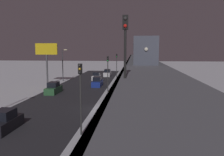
{
  "coord_description": "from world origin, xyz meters",
  "views": [
    {
      "loc": [
        -4.83,
        28.18,
        7.63
      ],
      "look_at": [
        0.03,
        -22.36,
        1.21
      ],
      "focal_mm": 36.51,
      "sensor_mm": 36.0,
      "label": 1
    }
  ],
  "objects_px": {
    "sedan_white": "(96,77)",
    "commercial_billboard": "(47,53)",
    "subway_train": "(140,50)",
    "sedan_white_3": "(107,73)",
    "traffic_light_far": "(117,62)",
    "traffic_light_mid": "(108,69)",
    "sedan_blue": "(97,82)",
    "rail_signal": "(125,36)",
    "sedan_green": "(54,89)",
    "sedan_black": "(5,122)",
    "traffic_light_near": "(80,89)"
  },
  "relations": [
    {
      "from": "sedan_white",
      "to": "traffic_light_mid",
      "type": "relative_size",
      "value": 0.66
    },
    {
      "from": "subway_train",
      "to": "traffic_light_far",
      "type": "height_order",
      "value": "subway_train"
    },
    {
      "from": "traffic_light_near",
      "to": "traffic_light_far",
      "type": "distance_m",
      "value": 42.03
    },
    {
      "from": "traffic_light_far",
      "to": "commercial_billboard",
      "type": "height_order",
      "value": "commercial_billboard"
    },
    {
      "from": "sedan_blue",
      "to": "commercial_billboard",
      "type": "bearing_deg",
      "value": 173.81
    },
    {
      "from": "sedan_white",
      "to": "sedan_white_3",
      "type": "height_order",
      "value": "same"
    },
    {
      "from": "sedan_blue",
      "to": "sedan_white",
      "type": "bearing_deg",
      "value": 100.31
    },
    {
      "from": "sedan_white",
      "to": "sedan_black",
      "type": "xyz_separation_m",
      "value": [
        2.8,
        36.43,
        0.01
      ]
    },
    {
      "from": "sedan_blue",
      "to": "sedan_white_3",
      "type": "xyz_separation_m",
      "value": [
        0.0,
        -18.04,
        0.0
      ]
    },
    {
      "from": "subway_train",
      "to": "sedan_white_3",
      "type": "bearing_deg",
      "value": -48.91
    },
    {
      "from": "sedan_green",
      "to": "sedan_blue",
      "type": "bearing_deg",
      "value": -127.72
    },
    {
      "from": "sedan_green",
      "to": "sedan_white_3",
      "type": "height_order",
      "value": "same"
    },
    {
      "from": "subway_train",
      "to": "sedan_blue",
      "type": "bearing_deg",
      "value": 41.21
    },
    {
      "from": "traffic_light_near",
      "to": "commercial_billboard",
      "type": "distance_m",
      "value": 31.66
    },
    {
      "from": "sedan_white",
      "to": "sedan_blue",
      "type": "height_order",
      "value": "same"
    },
    {
      "from": "sedan_blue",
      "to": "sedan_black",
      "type": "height_order",
      "value": "same"
    },
    {
      "from": "sedan_white",
      "to": "commercial_billboard",
      "type": "height_order",
      "value": "commercial_billboard"
    },
    {
      "from": "sedan_blue",
      "to": "traffic_light_far",
      "type": "bearing_deg",
      "value": 79.07
    },
    {
      "from": "sedan_white_3",
      "to": "commercial_billboard",
      "type": "xyz_separation_m",
      "value": [
        11.17,
        16.82,
        6.03
      ]
    },
    {
      "from": "rail_signal",
      "to": "sedan_white_3",
      "type": "relative_size",
      "value": 0.86
    },
    {
      "from": "sedan_green",
      "to": "sedan_white_3",
      "type": "relative_size",
      "value": 0.97
    },
    {
      "from": "commercial_billboard",
      "to": "sedan_black",
      "type": "bearing_deg",
      "value": 103.33
    },
    {
      "from": "traffic_light_mid",
      "to": "traffic_light_far",
      "type": "relative_size",
      "value": 1.0
    },
    {
      "from": "subway_train",
      "to": "sedan_green",
      "type": "height_order",
      "value": "subway_train"
    },
    {
      "from": "rail_signal",
      "to": "sedan_white_3",
      "type": "distance_m",
      "value": 50.77
    },
    {
      "from": "sedan_white_3",
      "to": "traffic_light_mid",
      "type": "relative_size",
      "value": 0.73
    },
    {
      "from": "sedan_blue",
      "to": "traffic_light_far",
      "type": "height_order",
      "value": "traffic_light_far"
    },
    {
      "from": "sedan_black",
      "to": "traffic_light_near",
      "type": "bearing_deg",
      "value": 176.34
    },
    {
      "from": "sedan_white_3",
      "to": "traffic_light_mid",
      "type": "xyz_separation_m",
      "value": [
        -2.9,
        24.04,
        3.4
      ]
    },
    {
      "from": "sedan_black",
      "to": "subway_train",
      "type": "bearing_deg",
      "value": -111.48
    },
    {
      "from": "sedan_black",
      "to": "sedan_white",
      "type": "bearing_deg",
      "value": -94.39
    },
    {
      "from": "sedan_blue",
      "to": "sedan_green",
      "type": "height_order",
      "value": "same"
    },
    {
      "from": "traffic_light_mid",
      "to": "traffic_light_near",
      "type": "bearing_deg",
      "value": 90.0
    },
    {
      "from": "rail_signal",
      "to": "sedan_green",
      "type": "distance_m",
      "value": 28.02
    },
    {
      "from": "sedan_blue",
      "to": "traffic_light_mid",
      "type": "distance_m",
      "value": 7.48
    },
    {
      "from": "subway_train",
      "to": "sedan_white",
      "type": "xyz_separation_m",
      "value": [
        10.72,
        -2.08,
        -6.76
      ]
    },
    {
      "from": "sedan_white_3",
      "to": "traffic_light_far",
      "type": "distance_m",
      "value": 5.4
    },
    {
      "from": "sedan_black",
      "to": "commercial_billboard",
      "type": "height_order",
      "value": "commercial_billboard"
    },
    {
      "from": "sedan_green",
      "to": "traffic_light_mid",
      "type": "relative_size",
      "value": 0.71
    },
    {
      "from": "rail_signal",
      "to": "traffic_light_far",
      "type": "bearing_deg",
      "value": -85.02
    },
    {
      "from": "sedan_blue",
      "to": "traffic_light_near",
      "type": "height_order",
      "value": "traffic_light_near"
    },
    {
      "from": "traffic_light_near",
      "to": "traffic_light_mid",
      "type": "relative_size",
      "value": 1.0
    },
    {
      "from": "traffic_light_near",
      "to": "traffic_light_far",
      "type": "height_order",
      "value": "same"
    },
    {
      "from": "sedan_white",
      "to": "traffic_light_far",
      "type": "bearing_deg",
      "value": 47.46
    },
    {
      "from": "rail_signal",
      "to": "sedan_black",
      "type": "xyz_separation_m",
      "value": [
        11.57,
        -5.12,
        -7.69
      ]
    },
    {
      "from": "subway_train",
      "to": "traffic_light_far",
      "type": "bearing_deg",
      "value": -50.13
    },
    {
      "from": "traffic_light_mid",
      "to": "traffic_light_far",
      "type": "height_order",
      "value": "same"
    },
    {
      "from": "sedan_blue",
      "to": "commercial_billboard",
      "type": "xyz_separation_m",
      "value": [
        11.17,
        -1.21,
        6.03
      ]
    },
    {
      "from": "subway_train",
      "to": "sedan_black",
      "type": "bearing_deg",
      "value": 68.52
    },
    {
      "from": "sedan_white",
      "to": "sedan_blue",
      "type": "xyz_separation_m",
      "value": [
        -1.8,
        9.89,
        0.01
      ]
    }
  ]
}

